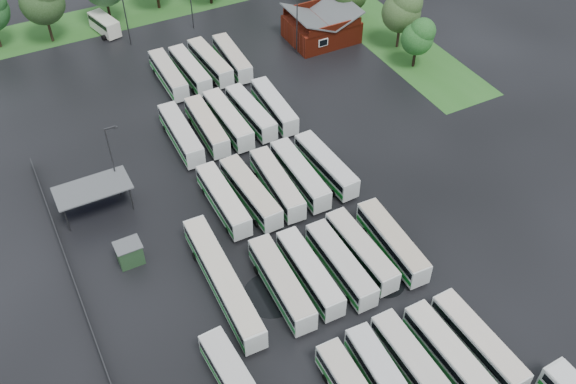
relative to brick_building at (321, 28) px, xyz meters
name	(u,v)px	position (x,y,z in m)	size (l,w,h in m)	color
ground	(326,289)	(-24.00, -42.77, -1.87)	(160.00, 160.00, 0.00)	black
brick_building	(321,28)	(0.00, 0.00, 0.00)	(10.07, 8.60, 5.39)	#681909
wash_shed	(92,189)	(-41.20, -20.74, 1.12)	(8.20, 4.20, 3.58)	#2D2D30
utility_hut	(130,253)	(-40.20, -30.17, -0.55)	(2.70, 2.20, 2.62)	#214021
grass_strip_north	(141,11)	(-22.00, 22.03, -1.86)	(80.00, 10.00, 0.01)	#265C1D
grass_strip_east	(375,24)	(10.00, 0.03, -1.86)	(10.00, 50.00, 0.01)	#265C1D
west_fence	(85,312)	(-46.20, -34.77, -1.27)	(0.10, 50.00, 1.20)	#2D2D30
bus_r1c1	(385,381)	(-25.19, -54.88, -0.23)	(2.81, 10.78, 2.97)	silver
bus_r1c2	(415,366)	(-22.08, -54.88, -0.20)	(2.33, 10.88, 3.03)	silver
bus_r1c3	(449,355)	(-18.70, -55.37, -0.22)	(2.45, 10.79, 3.00)	silver
bus_r1c4	(478,342)	(-15.54, -55.51, -0.22)	(2.59, 10.81, 2.99)	silver
bus_r2c0	(281,283)	(-28.24, -41.24, -0.17)	(2.77, 11.19, 3.09)	silver
bus_r2c1	(310,272)	(-25.11, -41.32, -0.23)	(2.48, 10.72, 2.97)	silver
bus_r2c2	(341,264)	(-21.80, -41.82, -0.23)	(2.33, 10.72, 2.98)	silver
bus_r2c3	(361,250)	(-18.99, -41.23, -0.24)	(2.43, 10.68, 2.96)	silver
bus_r2c4	(392,242)	(-15.47, -41.74, -0.20)	(2.70, 10.94, 3.02)	silver
bus_r3c0	(223,200)	(-28.56, -27.72, -0.22)	(2.34, 10.73, 2.98)	silver
bus_r3c1	(250,192)	(-25.38, -28.09, -0.18)	(2.82, 11.11, 3.07)	silver
bus_r3c2	(277,184)	(-22.05, -28.17, -0.21)	(2.83, 10.94, 3.02)	silver
bus_r3c3	(300,174)	(-18.99, -28.01, -0.18)	(2.50, 11.06, 3.07)	silver
bus_r3c4	(326,165)	(-15.43, -27.92, -0.22)	(2.78, 10.86, 3.00)	silver
bus_r4c0	(181,134)	(-28.53, -14.44, -0.19)	(2.61, 11.02, 3.05)	silver
bus_r4c1	(207,126)	(-25.03, -14.36, -0.23)	(2.63, 10.76, 2.98)	silver
bus_r4c2	(228,119)	(-22.11, -14.41, -0.17)	(2.43, 11.09, 3.08)	silver
bus_r4c3	(251,112)	(-18.82, -14.31, -0.25)	(2.62, 10.65, 2.94)	silver
bus_r4c4	(274,106)	(-15.49, -14.46, -0.24)	(2.74, 10.70, 2.95)	silver
bus_r5c1	(168,75)	(-25.26, -0.89, -0.23)	(2.40, 10.69, 2.97)	silver
bus_r5c2	(190,70)	(-22.09, -1.11, -0.25)	(2.52, 10.63, 2.94)	silver
bus_r5c3	(210,62)	(-18.78, -0.55, -0.23)	(2.81, 10.80, 2.98)	silver
bus_r5c4	(232,58)	(-15.54, -1.03, -0.25)	(2.75, 10.67, 2.94)	silver
artic_bus_west_b	(223,280)	(-33.19, -38.25, -0.18)	(2.76, 16.45, 3.04)	silver
minibus	(104,24)	(-29.15, 17.64, -0.37)	(3.67, 6.52, 2.69)	white
tree_east_0	(419,36)	(8.32, -13.15, 3.07)	(4.67, 4.63, 7.68)	black
tree_east_1	(403,9)	(9.38, -7.50, 4.34)	(5.83, 5.83, 9.65)	#312319
lamp_post_ne	(298,18)	(-5.17, -1.83, 3.87)	(1.52, 0.30, 9.88)	#2D2D30
lamp_post_nw	(113,157)	(-38.07, -19.66, 3.69)	(1.47, 0.29, 9.57)	#2D2D30
lamp_post_back_w	(125,8)	(-26.66, 12.21, 4.24)	(1.62, 0.32, 10.52)	#2D2D30
puddle_2	(271,295)	(-29.18, -40.89, -1.86)	(5.81, 5.81, 0.01)	black
puddle_3	(385,282)	(-18.24, -44.88, -1.86)	(4.04, 4.04, 0.01)	black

